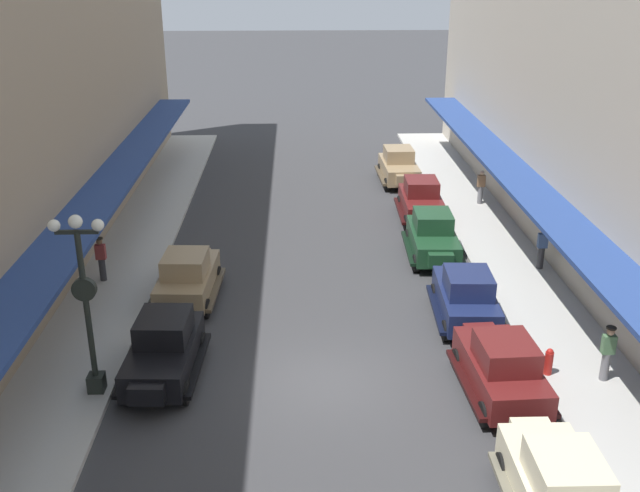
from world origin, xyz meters
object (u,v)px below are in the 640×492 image
object	(u,v)px
parked_car_3	(433,235)
lamp_post_with_clock	(85,298)
parked_car_5	(466,295)
parked_car_0	(502,366)
parked_car_1	(399,165)
pedestrian_0	(542,247)
parked_car_7	(187,276)
parked_car_4	(421,200)
parked_car_6	(164,348)
fire_hydrant	(549,361)
pedestrian_1	(101,259)
pedestrian_3	(481,187)
parked_car_2	(560,486)
pedestrian_2	(607,353)

from	to	relation	value
parked_car_3	lamp_post_with_clock	bearing A→B (deg)	-139.19
parked_car_5	parked_car_3	bearing A→B (deg)	91.30
parked_car_0	parked_car_3	bearing A→B (deg)	90.69
parked_car_1	pedestrian_0	xyz separation A→B (m)	(3.87, -11.83, 0.07)
lamp_post_with_clock	parked_car_3	bearing A→B (deg)	40.81
parked_car_7	pedestrian_0	world-z (taller)	parked_car_7
parked_car_4	parked_car_5	bearing A→B (deg)	-90.92
parked_car_6	fire_hydrant	bearing A→B (deg)	-2.57
parked_car_3	pedestrian_1	size ratio (longest dim) A/B	2.58
parked_car_0	lamp_post_with_clock	bearing A→B (deg)	177.87
parked_car_4	pedestrian_3	distance (m)	3.58
parked_car_1	parked_car_4	distance (m)	5.74
parked_car_0	pedestrian_1	world-z (taller)	parked_car_0
parked_car_0	parked_car_3	xyz separation A→B (m)	(-0.12, 9.92, 0.00)
parked_car_0	parked_car_7	distance (m)	11.31
parked_car_6	pedestrian_3	size ratio (longest dim) A/B	2.63
parked_car_0	parked_car_2	world-z (taller)	same
parked_car_7	fire_hydrant	bearing A→B (deg)	-26.55
parked_car_5	pedestrian_3	size ratio (longest dim) A/B	2.63
parked_car_1	pedestrian_0	bearing A→B (deg)	-71.88
parked_car_1	parked_car_7	bearing A→B (deg)	-123.78
parked_car_5	parked_car_7	size ratio (longest dim) A/B	1.00
pedestrian_1	parked_car_3	bearing A→B (deg)	9.45
pedestrian_1	pedestrian_2	xyz separation A→B (m)	(15.82, -7.34, 0.00)
parked_car_1	parked_car_6	bearing A→B (deg)	-116.22
parked_car_6	pedestrian_1	distance (m)	7.29
parked_car_0	parked_car_3	distance (m)	9.92
parked_car_4	fire_hydrant	distance (m)	13.71
parked_car_2	lamp_post_with_clock	bearing A→B (deg)	154.59
parked_car_1	parked_car_3	world-z (taller)	same
fire_hydrant	pedestrian_1	world-z (taller)	pedestrian_1
parked_car_0	parked_car_5	xyz separation A→B (m)	(0.00, 4.44, 0.00)
parked_car_2	parked_car_6	world-z (taller)	same
parked_car_0	parked_car_3	world-z (taller)	same
parked_car_1	pedestrian_0	size ratio (longest dim) A/B	2.57
fire_hydrant	pedestrian_0	world-z (taller)	pedestrian_0
lamp_post_with_clock	pedestrian_2	distance (m)	14.38
parked_car_2	fire_hydrant	size ratio (longest dim) A/B	5.21
parked_car_4	pedestrian_1	distance (m)	14.49
parked_car_5	pedestrian_2	distance (m)	5.03
parked_car_0	parked_car_7	world-z (taller)	same
parked_car_5	pedestrian_1	distance (m)	13.16
parked_car_7	lamp_post_with_clock	bearing A→B (deg)	-106.50
parked_car_6	parked_car_7	xyz separation A→B (m)	(0.02, 5.00, 0.00)
parked_car_4	pedestrian_0	distance (m)	7.08
parked_car_1	parked_car_5	distance (m)	15.76
parked_car_6	fire_hydrant	world-z (taller)	parked_car_6
parked_car_1	parked_car_6	distance (m)	21.04
parked_car_3	pedestrian_3	size ratio (longest dim) A/B	2.63
parked_car_0	parked_car_4	distance (m)	14.47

